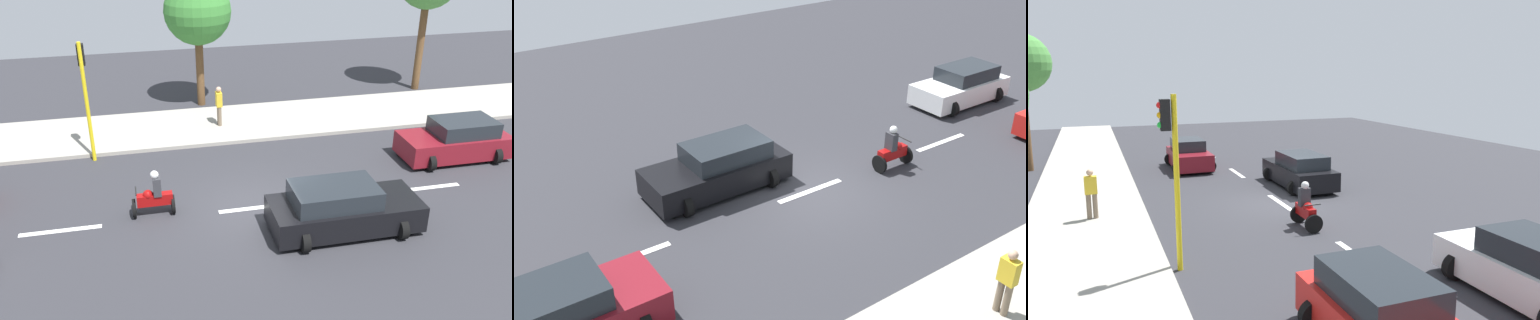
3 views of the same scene
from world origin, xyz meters
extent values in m
cube|color=#2D2D33|center=(0.00, 0.00, -0.05)|extent=(40.00, 60.00, 0.10)
cube|color=#9E998E|center=(7.00, 0.00, 0.07)|extent=(4.00, 60.00, 0.15)
cube|color=white|center=(0.00, -12.00, 0.01)|extent=(0.20, 2.40, 0.01)
cube|color=white|center=(0.00, -6.00, 0.01)|extent=(0.20, 2.40, 0.01)
cube|color=white|center=(0.00, 0.00, 0.01)|extent=(0.20, 2.40, 0.01)
cube|color=white|center=(0.00, 6.00, 0.01)|extent=(0.20, 2.40, 0.01)
cube|color=white|center=(-2.22, 9.60, 0.56)|extent=(1.81, 4.21, 0.80)
cylinder|color=black|center=(-1.42, 8.21, 0.32)|extent=(0.64, 0.22, 0.64)
cylinder|color=black|center=(-3.01, 8.21, 0.32)|extent=(0.64, 0.22, 0.64)
cube|color=#1E2328|center=(2.03, 10.18, 1.24)|extent=(1.49, 2.31, 0.56)
cylinder|color=black|center=(1.26, 9.15, 0.32)|extent=(0.64, 0.22, 0.64)
cylinder|color=black|center=(2.81, 9.15, 0.32)|extent=(0.64, 0.22, 0.64)
cube|color=black|center=(-1.77, -2.30, 0.56)|extent=(1.84, 4.48, 0.80)
cube|color=#1E2328|center=(-1.77, -1.94, 1.24)|extent=(1.55, 2.51, 0.56)
cylinder|color=black|center=(-0.96, -3.78, 0.32)|extent=(0.64, 0.22, 0.64)
cylinder|color=black|center=(-2.58, -3.78, 0.32)|extent=(0.64, 0.22, 0.64)
cylinder|color=black|center=(-0.96, -0.82, 0.32)|extent=(0.64, 0.22, 0.64)
cylinder|color=black|center=(-2.58, -0.82, 0.32)|extent=(0.64, 0.22, 0.64)
cube|color=maroon|center=(1.98, -8.06, 0.56)|extent=(1.77, 4.04, 0.80)
cube|color=#1E2328|center=(1.98, -8.39, 1.24)|extent=(1.48, 2.26, 0.56)
cylinder|color=black|center=(1.20, -6.73, 0.32)|extent=(0.64, 0.22, 0.64)
cylinder|color=black|center=(2.75, -6.73, 0.32)|extent=(0.64, 0.22, 0.64)
cylinder|color=black|center=(1.20, -9.39, 0.32)|extent=(0.64, 0.22, 0.64)
cylinder|color=black|center=(2.75, -9.39, 0.32)|extent=(0.64, 0.22, 0.64)
cylinder|color=black|center=(0.33, 3.79, 0.30)|extent=(0.60, 0.10, 0.60)
cylinder|color=black|center=(0.33, 2.59, 0.30)|extent=(0.60, 0.10, 0.60)
cube|color=#990C0C|center=(0.33, 3.14, 0.55)|extent=(0.28, 1.10, 0.36)
sphere|color=#990C0C|center=(0.33, 3.34, 0.73)|extent=(0.32, 0.32, 0.32)
cylinder|color=black|center=(0.33, 3.69, 0.90)|extent=(0.55, 0.04, 0.04)
cube|color=#333338|center=(0.33, 3.04, 1.00)|extent=(0.36, 0.24, 0.60)
sphere|color=silver|center=(0.33, 3.09, 1.40)|extent=(0.26, 0.26, 0.26)
cylinder|color=#72604C|center=(6.69, 0.04, 0.57)|extent=(0.16, 0.16, 0.85)
cylinder|color=#72604C|center=(6.89, 0.04, 0.57)|extent=(0.16, 0.16, 0.85)
cube|color=gold|center=(6.79, 0.04, 1.30)|extent=(0.40, 0.24, 0.60)
sphere|color=tan|center=(6.79, 0.04, 1.73)|extent=(0.22, 0.22, 0.22)
cylinder|color=yellow|center=(4.75, 5.15, 2.25)|extent=(0.14, 0.14, 4.50)
cube|color=black|center=(4.97, 5.15, 4.00)|extent=(0.24, 0.24, 0.76)
sphere|color=red|center=(5.09, 5.15, 4.24)|extent=(0.16, 0.16, 0.16)
sphere|color=#F2A50C|center=(5.09, 5.15, 4.00)|extent=(0.16, 0.16, 0.16)
sphere|color=green|center=(5.09, 5.15, 3.76)|extent=(0.16, 0.16, 0.16)
camera|label=1|loc=(-15.02, 3.40, 9.28)|focal=39.20mm
camera|label=2|loc=(12.11, -9.93, 9.28)|focal=41.13mm
camera|label=3|loc=(6.66, 17.25, 5.06)|focal=34.51mm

